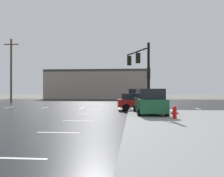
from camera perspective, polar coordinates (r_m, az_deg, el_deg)
ground_plane at (r=24.78m, az=-2.83°, el=-4.82°), size 120.00×120.00×0.00m
road_asphalt at (r=24.78m, az=-2.83°, el=-4.80°), size 44.00×44.00×0.02m
snow_strip_curbside at (r=20.61m, az=9.54°, el=-5.29°), size 4.00×1.60×0.06m
lane_markings at (r=23.28m, az=-0.36°, el=-5.07°), size 36.15×36.15×0.01m
traffic_signal_mast at (r=21.09m, az=7.26°, el=5.22°), size 2.06×4.44×5.77m
fire_hydrant at (r=15.56m, az=14.99°, el=-5.60°), size 0.48×0.26×0.79m
strip_building_background at (r=50.71m, az=-3.33°, el=0.99°), size 21.57×8.00×6.06m
sedan_red at (r=22.31m, az=6.73°, el=-3.14°), size 4.67×2.41×1.58m
suv_green at (r=18.29m, az=9.11°, el=-3.06°), size 2.48×4.95×2.03m
suv_silver at (r=35.15m, az=6.80°, el=-1.67°), size 4.89×2.30×2.03m
utility_pole_far at (r=37.48m, az=-23.33°, el=4.28°), size 2.20×0.28×9.39m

